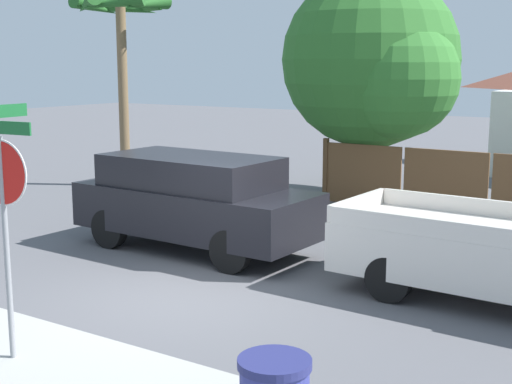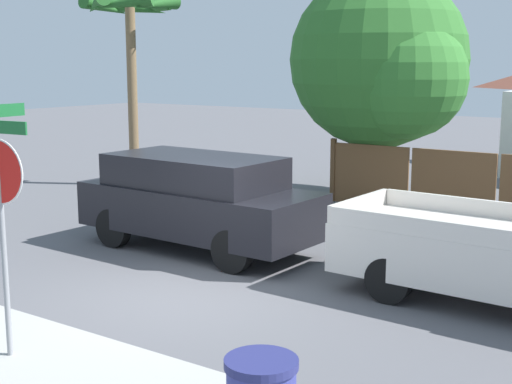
{
  "view_description": "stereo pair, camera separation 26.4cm",
  "coord_description": "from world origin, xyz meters",
  "px_view_note": "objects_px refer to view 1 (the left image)",
  "views": [
    {
      "loc": [
        6.66,
        -8.3,
        3.52
      ],
      "look_at": [
        0.87,
        0.62,
        1.6
      ],
      "focal_mm": 50.0,
      "sensor_mm": 36.0,
      "label": 1
    },
    {
      "loc": [
        6.88,
        -8.15,
        3.52
      ],
      "look_at": [
        0.87,
        0.62,
        1.6
      ],
      "focal_mm": 50.0,
      "sensor_mm": 36.0,
      "label": 2
    }
  ],
  "objects_px": {
    "oak_tree": "(376,64)",
    "red_suv": "(194,199)",
    "palm_tree": "(121,21)",
    "stop_sign": "(3,189)"
  },
  "relations": [
    {
      "from": "oak_tree",
      "to": "red_suv",
      "type": "bearing_deg",
      "value": -96.56
    },
    {
      "from": "red_suv",
      "to": "stop_sign",
      "type": "relative_size",
      "value": 1.57
    },
    {
      "from": "red_suv",
      "to": "stop_sign",
      "type": "height_order",
      "value": "stop_sign"
    },
    {
      "from": "palm_tree",
      "to": "red_suv",
      "type": "height_order",
      "value": "palm_tree"
    },
    {
      "from": "stop_sign",
      "to": "red_suv",
      "type": "bearing_deg",
      "value": 98.17
    },
    {
      "from": "oak_tree",
      "to": "palm_tree",
      "type": "relative_size",
      "value": 1.08
    },
    {
      "from": "oak_tree",
      "to": "palm_tree",
      "type": "xyz_separation_m",
      "value": [
        -6.97,
        -1.89,
        1.18
      ]
    },
    {
      "from": "palm_tree",
      "to": "red_suv",
      "type": "distance_m",
      "value": 8.63
    },
    {
      "from": "palm_tree",
      "to": "stop_sign",
      "type": "bearing_deg",
      "value": -53.03
    },
    {
      "from": "oak_tree",
      "to": "palm_tree",
      "type": "height_order",
      "value": "oak_tree"
    }
  ]
}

